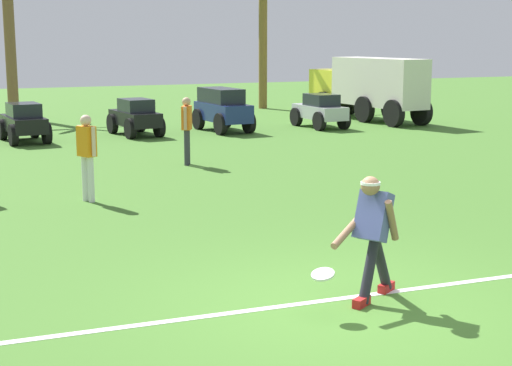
# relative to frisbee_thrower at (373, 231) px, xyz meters

# --- Properties ---
(ground_plane) EXTENTS (80.00, 80.00, 0.00)m
(ground_plane) POSITION_rel_frisbee_thrower_xyz_m (-0.40, -0.02, -0.80)
(ground_plane) COLOR #43742A
(field_line_paint) EXTENTS (27.92, 1.15, 0.01)m
(field_line_paint) POSITION_rel_frisbee_thrower_xyz_m (-0.40, 0.19, -0.80)
(field_line_paint) COLOR white
(field_line_paint) RESTS_ON ground_plane
(frisbee_thrower) EXTENTS (1.07, 0.57, 1.43)m
(frisbee_thrower) POSITION_rel_frisbee_thrower_xyz_m (0.00, 0.00, 0.00)
(frisbee_thrower) COLOR #23232D
(frisbee_thrower) RESTS_ON ground_plane
(frisbee_in_flight) EXTENTS (0.34, 0.34, 0.09)m
(frisbee_in_flight) POSITION_rel_frisbee_thrower_xyz_m (-0.74, -0.22, -0.34)
(frisbee_in_flight) COLOR white
(teammate_near_sideline) EXTENTS (0.33, 0.47, 1.56)m
(teammate_near_sideline) POSITION_rel_frisbee_thrower_xyz_m (1.10, 9.88, 0.14)
(teammate_near_sideline) COLOR #33333D
(teammate_near_sideline) RESTS_ON ground_plane
(teammate_midfield) EXTENTS (0.32, 0.48, 1.56)m
(teammate_midfield) POSITION_rel_frisbee_thrower_xyz_m (-1.83, 6.66, 0.14)
(teammate_midfield) COLOR silver
(teammate_midfield) RESTS_ON ground_plane
(parked_car_slot_c) EXTENTS (1.26, 2.27, 1.10)m
(parked_car_slot_c) POSITION_rel_frisbee_thrower_xyz_m (-1.86, 15.53, -0.24)
(parked_car_slot_c) COLOR black
(parked_car_slot_c) RESTS_ON ground_plane
(parked_car_slot_d) EXTENTS (1.31, 2.29, 1.10)m
(parked_car_slot_d) POSITION_rel_frisbee_thrower_xyz_m (1.41, 15.78, -0.24)
(parked_car_slot_d) COLOR black
(parked_car_slot_d) RESTS_ON ground_plane
(parked_car_slot_e) EXTENTS (1.31, 2.47, 1.34)m
(parked_car_slot_e) POSITION_rel_frisbee_thrower_xyz_m (4.19, 15.75, -0.08)
(parked_car_slot_e) COLOR navy
(parked_car_slot_e) RESTS_ON ground_plane
(parked_car_slot_f) EXTENTS (1.16, 2.23, 1.10)m
(parked_car_slot_f) POSITION_rel_frisbee_thrower_xyz_m (7.47, 15.41, -0.24)
(parked_car_slot_f) COLOR #B7BABF
(parked_car_slot_f) RESTS_ON ground_plane
(box_truck) EXTENTS (1.77, 5.97, 2.20)m
(box_truck) POSITION_rel_frisbee_thrower_xyz_m (10.17, 16.86, 0.43)
(box_truck) COLOR yellow
(box_truck) RESTS_ON ground_plane
(palm_tree_left_of_centre) EXTENTS (3.95, 3.20, 5.39)m
(palm_tree_left_of_centre) POSITION_rel_frisbee_thrower_xyz_m (-1.36, 22.69, 2.34)
(palm_tree_left_of_centre) COLOR brown
(palm_tree_left_of_centre) RESTS_ON ground_plane
(palm_tree_right_of_centre) EXTENTS (3.59, 3.26, 5.27)m
(palm_tree_right_of_centre) POSITION_rel_frisbee_thrower_xyz_m (8.61, 22.63, 2.38)
(palm_tree_right_of_centre) COLOR brown
(palm_tree_right_of_centre) RESTS_ON ground_plane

